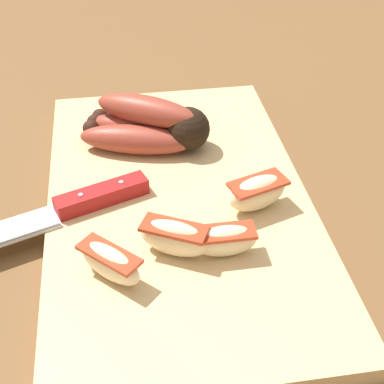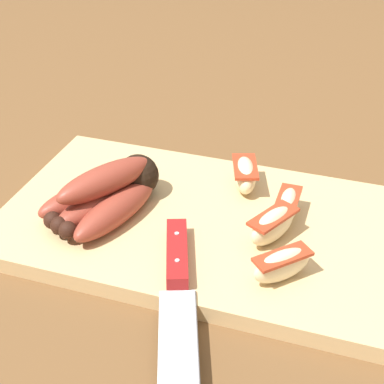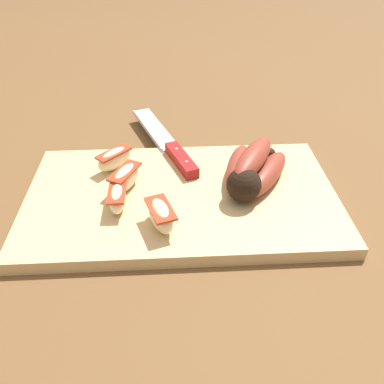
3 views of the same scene
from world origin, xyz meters
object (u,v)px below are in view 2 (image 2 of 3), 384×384
Objects in this scene: banana_bunch at (108,194)px; apple_wedge_far at (245,174)px; apple_wedge_middle at (287,205)px; apple_wedge_near at (282,265)px; apple_wedge_extra at (273,225)px; chefs_knife at (178,287)px.

apple_wedge_far is (-0.14, -0.10, -0.00)m from banana_bunch.
apple_wedge_middle is at bearing -165.61° from banana_bunch.
apple_wedge_near is (-0.22, 0.06, -0.01)m from banana_bunch.
apple_wedge_near is 0.88× the size of apple_wedge_extra.
apple_wedge_extra is at bearing 120.33° from apple_wedge_far.
apple_wedge_middle is (-0.08, -0.16, 0.01)m from chefs_knife.
chefs_knife is at bearing 139.52° from banana_bunch.
banana_bunch is 0.20m from apple_wedge_extra.
banana_bunch is at bearing -40.48° from chefs_knife.
apple_wedge_middle is 0.87× the size of apple_wedge_far.
banana_bunch reaches higher than apple_wedge_far.
apple_wedge_near is at bearing 165.72° from banana_bunch.
banana_bunch is 0.21m from apple_wedge_middle.
banana_bunch is 2.24× the size of apple_wedge_far.
apple_wedge_middle is (0.01, -0.11, -0.00)m from apple_wedge_near.
banana_bunch reaches higher than apple_wedge_extra.
apple_wedge_far reaches higher than apple_wedge_near.
apple_wedge_near is 1.03× the size of apple_wedge_middle.
banana_bunch is at bearing 14.39° from apple_wedge_middle.
chefs_knife is 0.11m from apple_wedge_near.
apple_wedge_near is 0.06m from apple_wedge_extra.
apple_wedge_middle is at bearing -99.58° from apple_wedge_extra.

